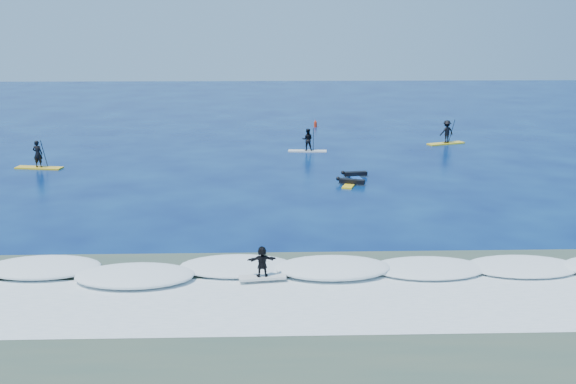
{
  "coord_description": "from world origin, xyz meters",
  "views": [
    {
      "loc": [
        -1.58,
        -34.69,
        10.03
      ],
      "look_at": [
        -0.52,
        0.87,
        0.6
      ],
      "focal_mm": 40.0,
      "sensor_mm": 36.0,
      "label": 1
    }
  ],
  "objects_px": {
    "wave_surfer": "(262,264)",
    "marker_buoy": "(315,124)",
    "sup_paddler_center": "(308,142)",
    "sup_paddler_right": "(447,133)",
    "sup_paddler_left": "(38,158)",
    "prone_paddler_near": "(351,182)",
    "prone_paddler_far": "(354,175)"
  },
  "relations": [
    {
      "from": "wave_surfer",
      "to": "marker_buoy",
      "type": "distance_m",
      "value": 39.3
    },
    {
      "from": "sup_paddler_center",
      "to": "sup_paddler_right",
      "type": "height_order",
      "value": "sup_paddler_right"
    },
    {
      "from": "sup_paddler_left",
      "to": "prone_paddler_near",
      "type": "height_order",
      "value": "sup_paddler_left"
    },
    {
      "from": "marker_buoy",
      "to": "wave_surfer",
      "type": "bearing_deg",
      "value": -97.17
    },
    {
      "from": "sup_paddler_left",
      "to": "sup_paddler_right",
      "type": "bearing_deg",
      "value": 24.82
    },
    {
      "from": "sup_paddler_left",
      "to": "marker_buoy",
      "type": "xyz_separation_m",
      "value": [
        20.93,
        17.92,
        -0.4
      ]
    },
    {
      "from": "sup_paddler_left",
      "to": "sup_paddler_center",
      "type": "bearing_deg",
      "value": 25.51
    },
    {
      "from": "prone_paddler_far",
      "to": "marker_buoy",
      "type": "distance_m",
      "value": 21.2
    },
    {
      "from": "sup_paddler_right",
      "to": "marker_buoy",
      "type": "distance_m",
      "value": 14.08
    },
    {
      "from": "sup_paddler_center",
      "to": "sup_paddler_right",
      "type": "relative_size",
      "value": 0.91
    },
    {
      "from": "sup_paddler_left",
      "to": "wave_surfer",
      "type": "distance_m",
      "value": 26.47
    },
    {
      "from": "wave_surfer",
      "to": "prone_paddler_near",
      "type": "bearing_deg",
      "value": 63.23
    },
    {
      "from": "sup_paddler_right",
      "to": "wave_surfer",
      "type": "xyz_separation_m",
      "value": [
        -15.39,
        -29.61,
        -0.14
      ]
    },
    {
      "from": "sup_paddler_right",
      "to": "wave_surfer",
      "type": "distance_m",
      "value": 33.37
    },
    {
      "from": "prone_paddler_far",
      "to": "prone_paddler_near",
      "type": "bearing_deg",
      "value": 158.44
    },
    {
      "from": "sup_paddler_left",
      "to": "wave_surfer",
      "type": "xyz_separation_m",
      "value": [
        16.03,
        -21.07,
        0.05
      ]
    },
    {
      "from": "sup_paddler_left",
      "to": "prone_paddler_far",
      "type": "xyz_separation_m",
      "value": [
        22.02,
        -3.25,
        -0.57
      ]
    },
    {
      "from": "sup_paddler_left",
      "to": "prone_paddler_near",
      "type": "xyz_separation_m",
      "value": [
        21.52,
        -5.38,
        -0.56
      ]
    },
    {
      "from": "sup_paddler_left",
      "to": "sup_paddler_right",
      "type": "distance_m",
      "value": 32.56
    },
    {
      "from": "sup_paddler_center",
      "to": "marker_buoy",
      "type": "relative_size",
      "value": 4.15
    },
    {
      "from": "sup_paddler_left",
      "to": "sup_paddler_center",
      "type": "height_order",
      "value": "sup_paddler_left"
    },
    {
      "from": "sup_paddler_right",
      "to": "marker_buoy",
      "type": "bearing_deg",
      "value": 117.62
    },
    {
      "from": "sup_paddler_right",
      "to": "wave_surfer",
      "type": "height_order",
      "value": "sup_paddler_right"
    },
    {
      "from": "sup_paddler_center",
      "to": "wave_surfer",
      "type": "bearing_deg",
      "value": -92.47
    },
    {
      "from": "sup_paddler_center",
      "to": "prone_paddler_near",
      "type": "xyz_separation_m",
      "value": [
        2.11,
        -10.91,
        -0.64
      ]
    },
    {
      "from": "prone_paddler_near",
      "to": "prone_paddler_far",
      "type": "bearing_deg",
      "value": 5.38
    },
    {
      "from": "prone_paddler_far",
      "to": "wave_surfer",
      "type": "bearing_deg",
      "value": 153.13
    },
    {
      "from": "sup_paddler_left",
      "to": "sup_paddler_right",
      "type": "relative_size",
      "value": 1.0
    },
    {
      "from": "sup_paddler_center",
      "to": "prone_paddler_far",
      "type": "bearing_deg",
      "value": -68.67
    },
    {
      "from": "prone_paddler_near",
      "to": "wave_surfer",
      "type": "bearing_deg",
      "value": 179.37
    },
    {
      "from": "marker_buoy",
      "to": "sup_paddler_center",
      "type": "bearing_deg",
      "value": -97.01
    },
    {
      "from": "prone_paddler_far",
      "to": "wave_surfer",
      "type": "relative_size",
      "value": 1.2
    }
  ]
}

